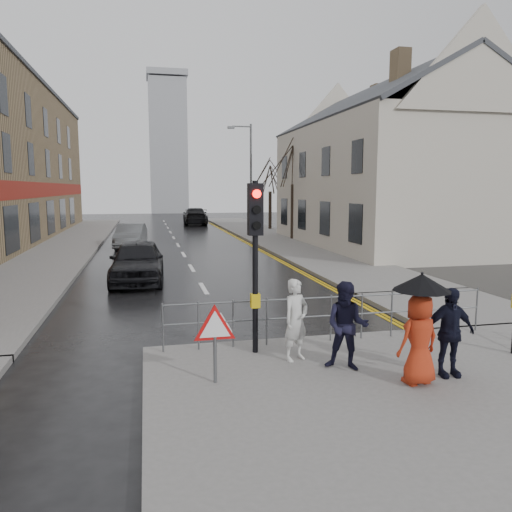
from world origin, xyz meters
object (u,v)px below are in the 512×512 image
car_mid (131,236)px  pedestrian_a (296,320)px  pedestrian_d (449,332)px  pedestrian_with_umbrella (420,321)px  pedestrian_b (347,326)px  car_parked (137,261)px

car_mid → pedestrian_a: bearing=-74.1°
pedestrian_d → pedestrian_with_umbrella: bearing=-159.7°
car_mid → pedestrian_with_umbrella: bearing=-70.7°
pedestrian_b → car_parked: (-3.80, 10.24, -0.17)m
car_parked → car_mid: bearing=95.2°
pedestrian_b → car_mid: (-4.32, 21.21, -0.26)m
pedestrian_b → car_parked: pedestrian_b is taller
pedestrian_b → pedestrian_d: size_ratio=1.03×
pedestrian_with_umbrella → car_mid: (-5.23, 22.10, -0.52)m
pedestrian_a → pedestrian_with_umbrella: 2.30m
pedestrian_with_umbrella → car_parked: pedestrian_with_umbrella is taller
car_parked → car_mid: 10.98m
pedestrian_with_umbrella → car_parked: 12.10m
pedestrian_d → car_mid: bearing=108.7°
pedestrian_with_umbrella → pedestrian_d: pedestrian_with_umbrella is taller
pedestrian_d → car_mid: size_ratio=0.37×
pedestrian_a → car_mid: bearing=72.6°
pedestrian_with_umbrella → pedestrian_d: (0.69, 0.21, -0.29)m
car_mid → car_parked: bearing=-81.3°
car_parked → pedestrian_with_umbrella: bearing=-64.5°
pedestrian_with_umbrella → pedestrian_a: bearing=136.6°
pedestrian_with_umbrella → car_mid: bearing=103.3°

